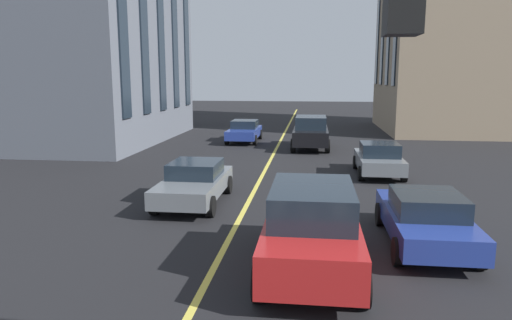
{
  "coord_description": "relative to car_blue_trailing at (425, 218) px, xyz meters",
  "views": [
    {
      "loc": [
        -0.22,
        -2.1,
        4.15
      ],
      "look_at": [
        12.55,
        -0.55,
        1.86
      ],
      "focal_mm": 33.07,
      "sensor_mm": 36.0,
      "label": 1
    }
  ],
  "objects": [
    {
      "name": "car_grey_parked_b",
      "position": [
        8.53,
        0.0,
        -0.0
      ],
      "size": [
        3.9,
        1.89,
        1.4
      ],
      "color": "slate",
      "rests_on": "ground_plane"
    },
    {
      "name": "building_left_near",
      "position": [
        17.72,
        17.33,
        6.51
      ],
      "size": [
        15.02,
        9.98,
        14.43
      ],
      "color": "#565B66",
      "rests_on": "ground_plane"
    },
    {
      "name": "car_black_oncoming",
      "position": [
        15.72,
        2.93,
        0.27
      ],
      "size": [
        4.7,
        2.14,
        1.88
      ],
      "color": "black",
      "rests_on": "ground_plane"
    },
    {
      "name": "lane_centre_line",
      "position": [
        8.57,
        4.9,
        -0.7
      ],
      "size": [
        80.0,
        0.16,
        0.01
      ],
      "color": "#D8C64C",
      "rests_on": "ground_plane"
    },
    {
      "name": "car_grey_mid",
      "position": [
        3.22,
        6.66,
        0.0
      ],
      "size": [
        4.4,
        1.95,
        1.37
      ],
      "color": "slate",
      "rests_on": "ground_plane"
    },
    {
      "name": "car_blue_parked_a",
      "position": [
        18.16,
        7.18,
        0.0
      ],
      "size": [
        4.4,
        1.95,
        1.37
      ],
      "color": "navy",
      "rests_on": "ground_plane"
    },
    {
      "name": "car_blue_trailing",
      "position": [
        0.0,
        0.0,
        0.0
      ],
      "size": [
        4.4,
        1.95,
        1.37
      ],
      "color": "navy",
      "rests_on": "ground_plane"
    },
    {
      "name": "car_red_far",
      "position": [
        -1.91,
        2.78,
        0.27
      ],
      "size": [
        4.7,
        2.14,
        1.88
      ],
      "color": "#B21E1E",
      "rests_on": "ground_plane"
    }
  ]
}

